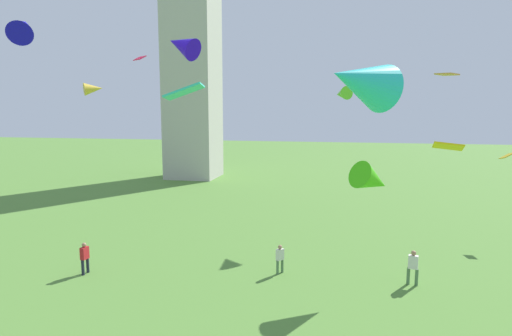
% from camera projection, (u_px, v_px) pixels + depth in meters
% --- Properties ---
extents(person_0, '(0.56, 0.37, 1.84)m').
position_uv_depth(person_0, '(413.00, 266.00, 21.44)').
color(person_0, '#51754C').
rests_on(person_0, ground_plane).
extents(person_1, '(0.31, 0.55, 1.78)m').
position_uv_depth(person_1, '(85.00, 256.00, 22.92)').
color(person_1, '#1E2333').
rests_on(person_1, ground_plane).
extents(person_2, '(0.45, 0.48, 1.62)m').
position_uv_depth(person_2, '(280.00, 257.00, 22.99)').
color(person_2, '#51754C').
rests_on(person_2, ground_plane).
extents(kite_flying_0, '(1.78, 1.45, 0.76)m').
position_uv_depth(kite_flying_0, '(184.00, 91.00, 17.97)').
color(kite_flying_0, '#31CDB5').
extents(kite_flying_1, '(0.98, 0.93, 0.53)m').
position_uv_depth(kite_flying_1, '(507.00, 156.00, 29.61)').
color(kite_flying_1, '#B59613').
extents(kite_flying_2, '(2.98, 2.34, 2.25)m').
position_uv_depth(kite_flying_2, '(182.00, 45.00, 28.46)').
color(kite_flying_2, '#2606DB').
extents(kite_flying_3, '(2.79, 2.74, 2.13)m').
position_uv_depth(kite_flying_3, '(373.00, 180.00, 21.52)').
color(kite_flying_3, '#3EC40F').
extents(kite_flying_4, '(1.20, 1.07, 0.39)m').
position_uv_depth(kite_flying_4, '(140.00, 58.00, 33.45)').
color(kite_flying_4, red).
extents(kite_flying_5, '(1.66, 1.82, 1.12)m').
position_uv_depth(kite_flying_5, '(342.00, 94.00, 31.69)').
color(kite_flying_5, '#60D226').
extents(kite_flying_6, '(0.92, 0.99, 0.06)m').
position_uv_depth(kite_flying_6, '(447.00, 74.00, 14.22)').
color(kite_flying_6, orange).
extents(kite_flying_7, '(1.73, 1.69, 1.10)m').
position_uv_depth(kite_flying_7, '(93.00, 89.00, 32.35)').
color(kite_flying_7, gold).
extents(kite_flying_8, '(2.84, 2.83, 1.94)m').
position_uv_depth(kite_flying_8, '(360.00, 81.00, 12.77)').
color(kite_flying_8, '#24C9C5').
extents(kite_flying_9, '(1.27, 0.96, 0.46)m').
position_uv_depth(kite_flying_9, '(448.00, 146.00, 17.75)').
color(kite_flying_9, yellow).
extents(kite_flying_10, '(1.90, 2.22, 1.73)m').
position_uv_depth(kite_flying_10, '(23.00, 27.00, 18.68)').
color(kite_flying_10, '#120CC1').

